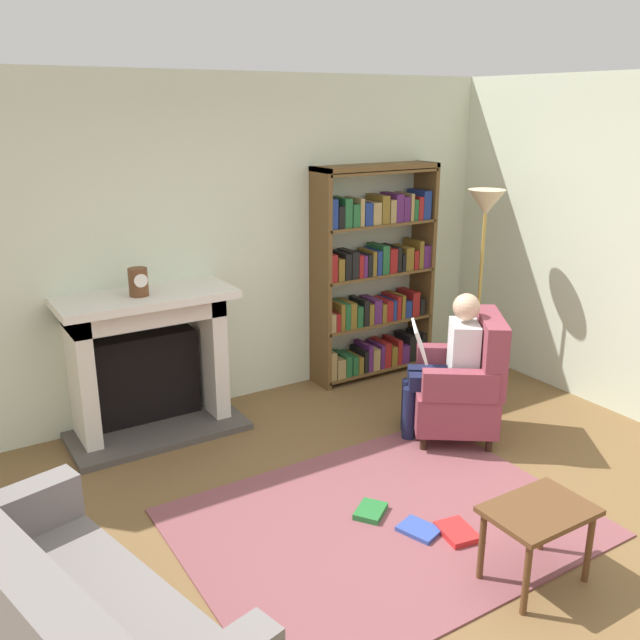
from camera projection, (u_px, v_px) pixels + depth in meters
ground at (415, 549)px, 3.93m from camera, size 14.00×14.00×0.00m
back_wall at (223, 245)px, 5.59m from camera, size 5.60×0.10×2.70m
side_wall_right at (568, 238)px, 5.86m from camera, size 0.10×5.20×2.70m
area_rug at (383, 522)px, 4.17m from camera, size 2.40×1.80×0.01m
fireplace at (148, 358)px, 5.22m from camera, size 1.33×0.64×1.12m
mantel_clock at (138, 282)px, 4.92m from camera, size 0.14×0.14×0.20m
bookshelf at (375, 276)px, 6.23m from camera, size 1.19×0.32×1.95m
armchair_reading at (463, 385)px, 5.15m from camera, size 0.88×0.88×0.97m
seated_reader at (449, 360)px, 5.10m from camera, size 0.59×0.56×1.14m
sofa_floral at (76, 638)px, 2.85m from camera, size 1.11×1.82×0.85m
side_table at (538, 520)px, 3.57m from camera, size 0.56×0.39×0.44m
scattered_books at (419, 524)px, 4.11m from camera, size 0.56×0.71×0.04m
floor_lamp at (485, 221)px, 5.88m from camera, size 0.32×0.32×1.76m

